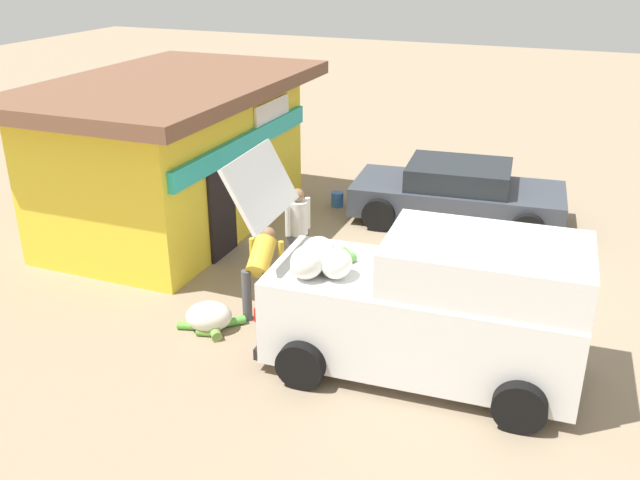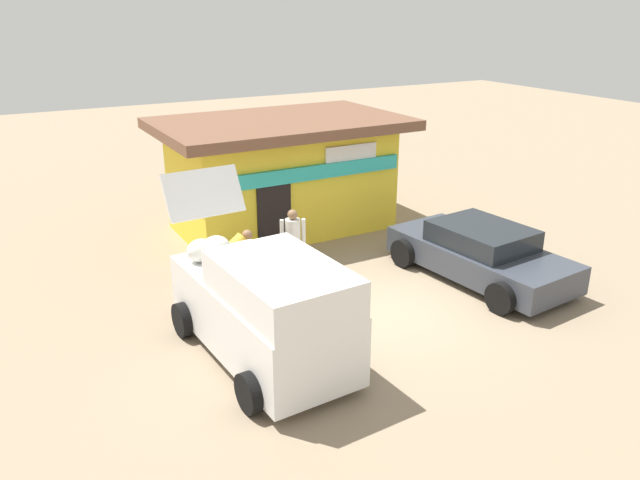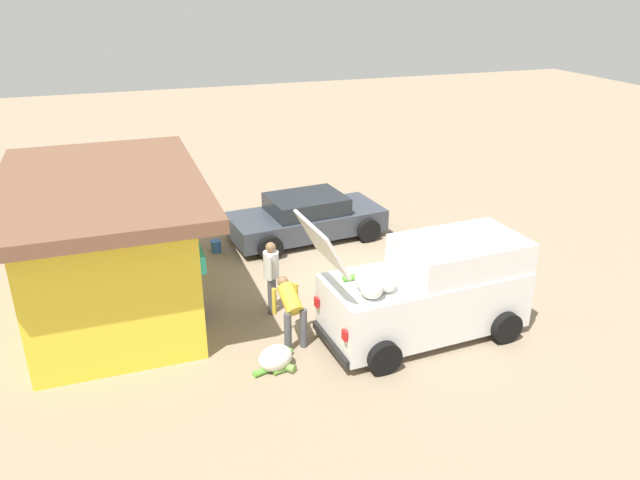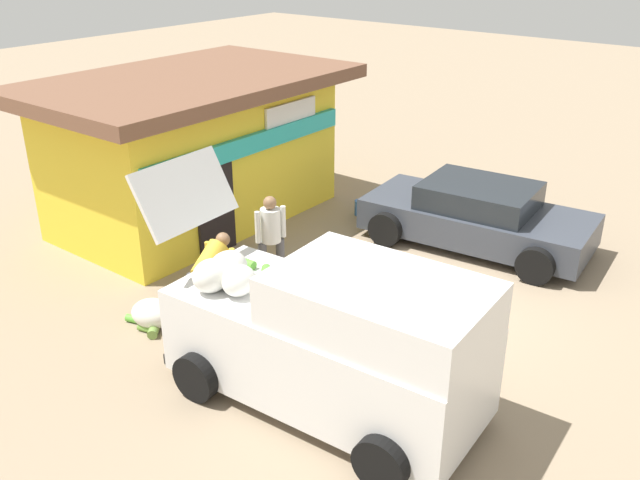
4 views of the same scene
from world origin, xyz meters
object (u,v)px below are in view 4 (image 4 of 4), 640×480
vendor_standing (271,235)px  unloaded_banana_pile (154,315)px  parked_sedan (477,216)px  delivery_van (332,338)px  customer_bending (209,271)px  paint_bucket (361,208)px  storefront_bar (194,147)px

vendor_standing → unloaded_banana_pile: 2.35m
parked_sedan → vendor_standing: size_ratio=2.72×
vendor_standing → unloaded_banana_pile: vendor_standing is taller
delivery_van → customer_bending: bearing=79.2°
vendor_standing → paint_bucket: (3.56, 0.63, -0.79)m
storefront_bar → customer_bending: 4.33m
vendor_standing → customer_bending: bearing=-179.5°
delivery_van → unloaded_banana_pile: delivery_van is taller
vendor_standing → unloaded_banana_pile: size_ratio=1.76×
delivery_van → storefront_bar: bearing=61.8°
storefront_bar → customer_bending: storefront_bar is taller
storefront_bar → vendor_standing: (-1.29, -3.27, -0.62)m
parked_sedan → customer_bending: (-5.15, 1.98, 0.24)m
customer_bending → storefront_bar: bearing=50.3°
storefront_bar → customer_bending: size_ratio=4.84×
delivery_van → unloaded_banana_pile: bearing=93.5°
parked_sedan → paint_bucket: bearing=93.5°
storefront_bar → unloaded_banana_pile: bearing=-141.5°
parked_sedan → vendor_standing: bearing=151.8°
vendor_standing → customer_bending: vendor_standing is taller
delivery_van → vendor_standing: 3.44m
parked_sedan → customer_bending: customer_bending is taller
vendor_standing → storefront_bar: bearing=68.5°
customer_bending → unloaded_banana_pile: bearing=144.6°
vendor_standing → customer_bending: size_ratio=1.22×
customer_bending → paint_bucket: bearing=7.4°
storefront_bar → customer_bending: bearing=-129.7°
storefront_bar → paint_bucket: storefront_bar is taller
vendor_standing → paint_bucket: 3.70m
customer_bending → paint_bucket: customer_bending is taller
vendor_standing → unloaded_banana_pile: (-2.17, 0.51, -0.74)m
customer_bending → parked_sedan: bearing=-21.0°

